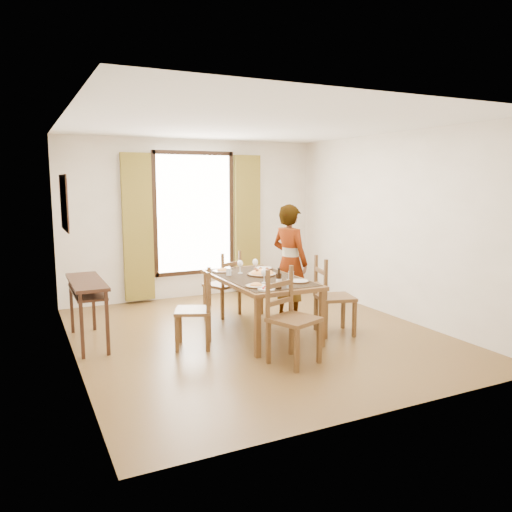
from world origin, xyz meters
name	(u,v)px	position (x,y,z in m)	size (l,w,h in m)	color
ground	(257,335)	(0.00, 0.00, 0.00)	(5.00, 5.00, 0.00)	#4A3517
room_shell	(252,217)	(0.00, 0.13, 1.54)	(4.60, 5.10, 2.74)	silver
console_table	(87,289)	(-2.03, 0.60, 0.68)	(0.38, 1.20, 0.80)	#311A10
dining_table	(259,282)	(0.07, 0.06, 0.69)	(0.99, 1.80, 0.76)	brown
chair_west	(196,311)	(-0.87, -0.12, 0.44)	(0.55, 0.55, 0.95)	brown
chair_north	(224,286)	(-0.02, 1.08, 0.45)	(0.57, 0.57, 0.97)	brown
chair_south	(291,320)	(-0.10, -1.08, 0.49)	(0.60, 0.60, 1.05)	brown
chair_east	(332,298)	(0.92, -0.39, 0.48)	(0.55, 0.55, 1.03)	brown
man	(290,262)	(0.77, 0.49, 0.84)	(0.58, 0.71, 1.68)	gray
plate_sw	(256,285)	(-0.24, -0.47, 0.78)	(0.27, 0.27, 0.05)	silver
plate_se	(299,280)	(0.36, -0.45, 0.78)	(0.27, 0.27, 0.05)	silver
plate_nw	(222,270)	(-0.23, 0.63, 0.78)	(0.27, 0.27, 0.05)	silver
plate_ne	(263,267)	(0.38, 0.57, 0.78)	(0.27, 0.27, 0.05)	silver
pasta_platter	(262,272)	(0.16, 0.16, 0.81)	(0.40, 0.40, 0.10)	#BF4518
caprese_plate	(266,288)	(-0.20, -0.67, 0.78)	(0.20, 0.20, 0.04)	silver
wine_glass_a	(264,276)	(-0.05, -0.31, 0.85)	(0.08, 0.08, 0.18)	white
wine_glass_b	(255,265)	(0.19, 0.42, 0.85)	(0.08, 0.08, 0.18)	white
wine_glass_c	(240,267)	(-0.05, 0.41, 0.85)	(0.08, 0.08, 0.18)	white
tumbler_a	(291,275)	(0.39, -0.21, 0.81)	(0.07, 0.07, 0.10)	silver
tumbler_b	(229,272)	(-0.25, 0.34, 0.81)	(0.07, 0.07, 0.10)	silver
tumbler_c	(290,284)	(0.10, -0.69, 0.81)	(0.07, 0.07, 0.10)	silver
wine_bottle	(279,278)	(-0.05, -0.69, 0.88)	(0.07, 0.07, 0.25)	black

